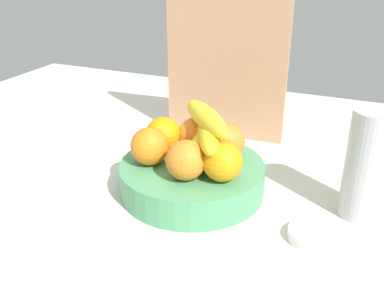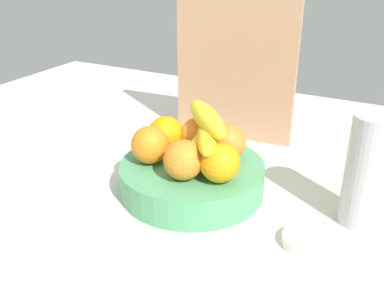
{
  "view_description": "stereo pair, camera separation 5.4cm",
  "coord_description": "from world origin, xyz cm",
  "px_view_note": "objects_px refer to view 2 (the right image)",
  "views": [
    {
      "loc": [
        26.49,
        -64.1,
        42.54
      ],
      "look_at": [
        -1.91,
        2.07,
        9.68
      ],
      "focal_mm": 41.1,
      "sensor_mm": 36.0,
      "label": 1
    },
    {
      "loc": [
        31.4,
        -61.77,
        42.54
      ],
      "look_at": [
        -1.91,
        2.07,
        9.68
      ],
      "focal_mm": 41.1,
      "sensor_mm": 36.0,
      "label": 2
    }
  ],
  "objects_px": {
    "orange_back_right": "(198,136)",
    "orange_top_stack": "(166,134)",
    "jar_lid": "(308,241)",
    "orange_center": "(220,162)",
    "thermos_tumbler": "(368,171)",
    "orange_front_right": "(183,160)",
    "fruit_bowl": "(192,177)",
    "orange_front_left": "(150,145)",
    "cutting_board": "(235,63)",
    "orange_back_left": "(227,143)",
    "banana_bunch": "(208,138)"
  },
  "relations": [
    {
      "from": "orange_back_right",
      "to": "orange_front_left",
      "type": "bearing_deg",
      "value": -126.61
    },
    {
      "from": "orange_back_left",
      "to": "fruit_bowl",
      "type": "bearing_deg",
      "value": -137.25
    },
    {
      "from": "orange_back_right",
      "to": "orange_top_stack",
      "type": "distance_m",
      "value": 0.06
    },
    {
      "from": "orange_center",
      "to": "orange_back_left",
      "type": "bearing_deg",
      "value": 104.92
    },
    {
      "from": "orange_front_right",
      "to": "thermos_tumbler",
      "type": "distance_m",
      "value": 0.3
    },
    {
      "from": "jar_lid",
      "to": "orange_center",
      "type": "bearing_deg",
      "value": 170.01
    },
    {
      "from": "orange_center",
      "to": "cutting_board",
      "type": "xyz_separation_m",
      "value": [
        -0.1,
        0.31,
        0.09
      ]
    },
    {
      "from": "fruit_bowl",
      "to": "cutting_board",
      "type": "relative_size",
      "value": 0.75
    },
    {
      "from": "orange_front_right",
      "to": "orange_top_stack",
      "type": "bearing_deg",
      "value": 135.68
    },
    {
      "from": "orange_center",
      "to": "orange_back_left",
      "type": "distance_m",
      "value": 0.08
    },
    {
      "from": "orange_front_left",
      "to": "orange_front_right",
      "type": "distance_m",
      "value": 0.09
    },
    {
      "from": "orange_back_right",
      "to": "fruit_bowl",
      "type": "bearing_deg",
      "value": -75.34
    },
    {
      "from": "orange_back_left",
      "to": "thermos_tumbler",
      "type": "bearing_deg",
      "value": -1.18
    },
    {
      "from": "orange_front_right",
      "to": "orange_back_right",
      "type": "xyz_separation_m",
      "value": [
        -0.02,
        0.1,
        0.0
      ]
    },
    {
      "from": "cutting_board",
      "to": "orange_center",
      "type": "bearing_deg",
      "value": -75.19
    },
    {
      "from": "orange_top_stack",
      "to": "jar_lid",
      "type": "height_order",
      "value": "orange_top_stack"
    },
    {
      "from": "thermos_tumbler",
      "to": "fruit_bowl",
      "type": "bearing_deg",
      "value": -172.2
    },
    {
      "from": "orange_top_stack",
      "to": "thermos_tumbler",
      "type": "height_order",
      "value": "thermos_tumbler"
    },
    {
      "from": "orange_center",
      "to": "cutting_board",
      "type": "bearing_deg",
      "value": 108.61
    },
    {
      "from": "orange_back_left",
      "to": "thermos_tumbler",
      "type": "relative_size",
      "value": 0.37
    },
    {
      "from": "cutting_board",
      "to": "thermos_tumbler",
      "type": "bearing_deg",
      "value": -39.34
    },
    {
      "from": "orange_back_left",
      "to": "orange_front_right",
      "type": "bearing_deg",
      "value": -110.43
    },
    {
      "from": "cutting_board",
      "to": "orange_top_stack",
      "type": "bearing_deg",
      "value": -102.34
    },
    {
      "from": "fruit_bowl",
      "to": "orange_back_left",
      "type": "bearing_deg",
      "value": 42.75
    },
    {
      "from": "fruit_bowl",
      "to": "orange_back_left",
      "type": "height_order",
      "value": "orange_back_left"
    },
    {
      "from": "orange_top_stack",
      "to": "jar_lid",
      "type": "xyz_separation_m",
      "value": [
        0.31,
        -0.09,
        -0.08
      ]
    },
    {
      "from": "orange_front_left",
      "to": "cutting_board",
      "type": "xyz_separation_m",
      "value": [
        0.04,
        0.3,
        0.09
      ]
    },
    {
      "from": "orange_back_right",
      "to": "banana_bunch",
      "type": "xyz_separation_m",
      "value": [
        0.04,
        -0.04,
        0.02
      ]
    },
    {
      "from": "orange_center",
      "to": "jar_lid",
      "type": "xyz_separation_m",
      "value": [
        0.16,
        -0.03,
        -0.08
      ]
    },
    {
      "from": "orange_front_left",
      "to": "jar_lid",
      "type": "xyz_separation_m",
      "value": [
        0.31,
        -0.03,
        -0.08
      ]
    },
    {
      "from": "orange_back_right",
      "to": "orange_center",
      "type": "bearing_deg",
      "value": -45.07
    },
    {
      "from": "orange_top_stack",
      "to": "cutting_board",
      "type": "height_order",
      "value": "cutting_board"
    },
    {
      "from": "banana_bunch",
      "to": "jar_lid",
      "type": "distance_m",
      "value": 0.25
    },
    {
      "from": "jar_lid",
      "to": "orange_front_right",
      "type": "bearing_deg",
      "value": 177.74
    },
    {
      "from": "orange_front_left",
      "to": "thermos_tumbler",
      "type": "distance_m",
      "value": 0.37
    },
    {
      "from": "orange_front_left",
      "to": "orange_back_left",
      "type": "bearing_deg",
      "value": 31.78
    },
    {
      "from": "orange_front_left",
      "to": "orange_back_left",
      "type": "height_order",
      "value": "same"
    },
    {
      "from": "orange_center",
      "to": "fruit_bowl",
      "type": "bearing_deg",
      "value": 154.06
    },
    {
      "from": "banana_bunch",
      "to": "thermos_tumbler",
      "type": "distance_m",
      "value": 0.27
    },
    {
      "from": "orange_back_left",
      "to": "banana_bunch",
      "type": "bearing_deg",
      "value": -125.85
    },
    {
      "from": "orange_front_left",
      "to": "orange_center",
      "type": "height_order",
      "value": "same"
    },
    {
      "from": "fruit_bowl",
      "to": "thermos_tumbler",
      "type": "xyz_separation_m",
      "value": [
        0.3,
        0.04,
        0.07
      ]
    },
    {
      "from": "orange_back_right",
      "to": "thermos_tumbler",
      "type": "bearing_deg",
      "value": -1.65
    },
    {
      "from": "orange_top_stack",
      "to": "jar_lid",
      "type": "distance_m",
      "value": 0.33
    },
    {
      "from": "banana_bunch",
      "to": "jar_lid",
      "type": "bearing_deg",
      "value": -19.84
    },
    {
      "from": "fruit_bowl",
      "to": "orange_back_right",
      "type": "height_order",
      "value": "orange_back_right"
    },
    {
      "from": "orange_front_right",
      "to": "banana_bunch",
      "type": "height_order",
      "value": "banana_bunch"
    },
    {
      "from": "fruit_bowl",
      "to": "orange_center",
      "type": "xyz_separation_m",
      "value": [
        0.07,
        -0.03,
        0.06
      ]
    },
    {
      "from": "fruit_bowl",
      "to": "thermos_tumbler",
      "type": "relative_size",
      "value": 1.41
    },
    {
      "from": "fruit_bowl",
      "to": "orange_front_left",
      "type": "relative_size",
      "value": 3.84
    }
  ]
}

